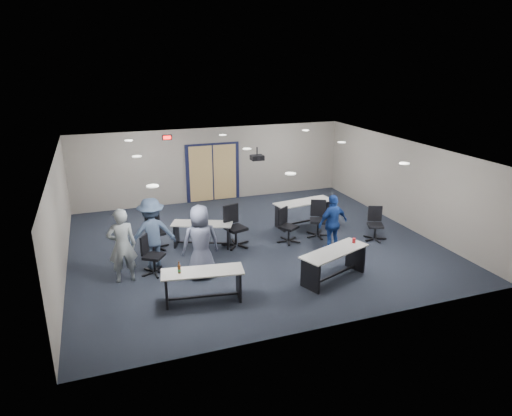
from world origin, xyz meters
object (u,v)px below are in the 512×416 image
object	(u,v)px
table_back_right	(304,209)
person_plaid	(201,242)
table_front_right	(334,259)
person_navy	(333,223)
chair_back_c	(289,226)
person_back	(152,233)
chair_loose_left	(154,255)
table_front_left	(202,280)
person_gray	(122,246)
chair_back_d	(318,219)
table_back_left	(202,230)
chair_back_b	(236,227)
chair_loose_right	(376,224)
chair_back_a	(156,232)

from	to	relation	value
table_back_right	person_plaid	xyz separation A→B (m)	(-3.89, -2.46, 0.38)
table_front_right	person_navy	distance (m)	1.77
table_front_right	chair_back_c	bearing A→B (deg)	71.29
table_back_right	person_back	world-z (taller)	person_back
chair_loose_left	table_front_left	bearing A→B (deg)	-121.56
chair_loose_left	person_gray	distance (m)	0.85
chair_back_d	table_back_right	bearing A→B (deg)	113.08
table_front_left	chair_loose_left	xyz separation A→B (m)	(-0.82, 1.70, 0.01)
person_plaid	table_back_left	bearing A→B (deg)	-103.60
table_back_right	chair_back_b	size ratio (longest dim) A/B	1.70
chair_loose_right	chair_back_d	bearing A→B (deg)	173.87
table_front_left	person_gray	world-z (taller)	person_gray
person_plaid	person_navy	world-z (taller)	person_plaid
chair_back_a	chair_back_b	bearing A→B (deg)	-27.98
person_navy	person_back	size ratio (longest dim) A/B	0.88
table_front_right	chair_back_b	world-z (taller)	chair_back_b
chair_back_c	chair_loose_right	bearing A→B (deg)	-48.92
person_back	chair_back_d	bearing A→B (deg)	-177.18
table_front_left	person_back	size ratio (longest dim) A/B	1.01
table_front_right	chair_back_b	size ratio (longest dim) A/B	1.66
table_front_right	table_back_right	xyz separation A→B (m)	(0.92, 3.65, 0.02)
chair_back_b	chair_loose_right	xyz separation A→B (m)	(3.97, -0.92, -0.10)
chair_loose_left	person_plaid	size ratio (longest dim) A/B	0.55
table_back_right	chair_loose_left	size ratio (longest dim) A/B	1.98
chair_back_b	person_back	world-z (taller)	person_back
chair_back_d	person_back	bearing A→B (deg)	-150.65
chair_back_d	table_back_left	bearing A→B (deg)	-163.52
person_gray	person_plaid	bearing A→B (deg)	163.57
person_back	person_gray	bearing A→B (deg)	33.71
table_front_left	person_back	distance (m)	2.28
chair_back_b	chair_back_d	world-z (taller)	chair_back_b
table_front_left	person_plaid	world-z (taller)	person_plaid
table_back_right	chair_back_a	bearing A→B (deg)	176.09
chair_loose_left	chair_loose_right	distance (m)	6.38
person_gray	chair_back_a	bearing A→B (deg)	-123.27
chair_loose_left	person_navy	world-z (taller)	person_navy
table_back_left	chair_loose_right	world-z (taller)	chair_loose_right
person_navy	chair_back_d	bearing A→B (deg)	-106.44
person_gray	table_back_right	bearing A→B (deg)	-163.51
chair_back_b	person_plaid	distance (m)	2.07
table_back_right	person_gray	xyz separation A→B (m)	(-5.67, -2.05, 0.38)
chair_loose_left	person_navy	size ratio (longest dim) A/B	0.63
chair_back_d	person_navy	xyz separation A→B (m)	(-0.11, -1.05, 0.26)
chair_back_c	person_navy	size ratio (longest dim) A/B	0.63
person_plaid	person_gray	bearing A→B (deg)	-12.61
table_back_right	chair_back_b	bearing A→B (deg)	-167.93
person_gray	person_plaid	distance (m)	1.83
table_back_left	chair_back_c	world-z (taller)	chair_back_c
chair_back_d	person_gray	distance (m)	5.75
table_back_left	chair_loose_right	distance (m)	5.02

